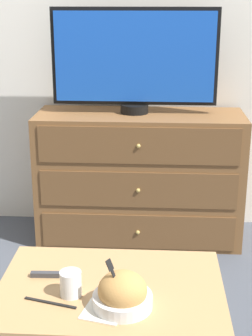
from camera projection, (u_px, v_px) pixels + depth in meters
name	position (u px, v px, depth m)	size (l,w,h in m)	color
ground_plane	(120.00, 219.00, 3.41)	(12.00, 12.00, 0.00)	#474C56
wall_back	(120.00, 15.00, 3.02)	(12.00, 0.05, 2.60)	white
dresser	(139.00, 177.00, 3.05)	(1.19, 0.44, 0.77)	brown
tv	(135.00, 59.00, 2.86)	(0.93, 0.16, 0.58)	black
coffee_table	(111.00, 305.00, 1.80)	(0.78, 0.55, 0.45)	tan
takeout_bowl	(122.00, 294.00, 1.64)	(0.19, 0.19, 0.17)	silver
drink_cup	(71.00, 285.00, 1.71)	(0.07, 0.07, 0.09)	beige
napkin	(103.00, 311.00, 1.63)	(0.15, 0.15, 0.00)	silver
knife	(50.00, 303.00, 1.68)	(0.18, 0.06, 0.01)	black
remote_control	(53.00, 275.00, 1.83)	(0.16, 0.03, 0.02)	#38383D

